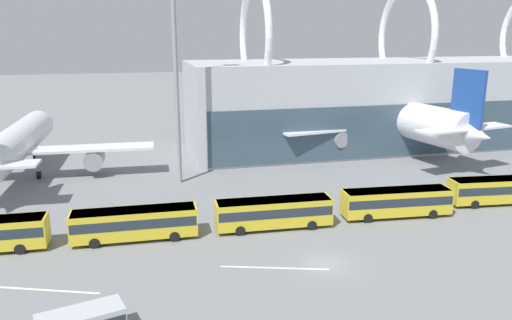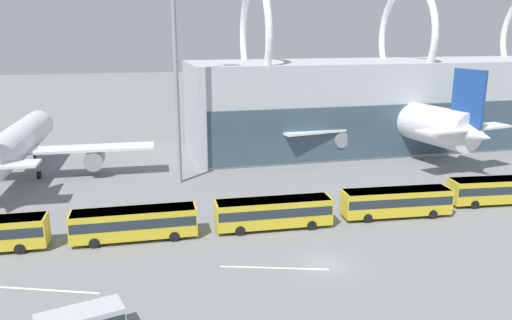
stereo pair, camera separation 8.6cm
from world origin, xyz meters
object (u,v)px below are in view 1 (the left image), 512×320
at_px(airliner_at_gate_far, 393,116).
at_px(shuttle_bus_3, 396,201).
at_px(floodlight_mast, 174,32).
at_px(shuttle_bus_2, 274,211).
at_px(shuttle_bus_4, 499,189).
at_px(airliner_at_gate_near, 14,146).
at_px(shuttle_bus_1, 135,222).

xyz_separation_m(airliner_at_gate_far, shuttle_bus_3, (-14.69, -27.72, -4.13)).
bearing_deg(floodlight_mast, shuttle_bus_2, -67.54).
relative_size(airliner_at_gate_far, shuttle_bus_2, 3.52).
distance_m(airliner_at_gate_far, shuttle_bus_2, 39.89).
bearing_deg(shuttle_bus_3, airliner_at_gate_far, 66.85).
distance_m(shuttle_bus_4, floodlight_mast, 43.15).
bearing_deg(airliner_at_gate_near, floodlight_mast, -105.83).
xyz_separation_m(shuttle_bus_1, shuttle_bus_4, (41.26, 0.41, 0.00)).
distance_m(shuttle_bus_1, shuttle_bus_2, 13.76).
xyz_separation_m(airliner_at_gate_far, shuttle_bus_1, (-42.20, -27.24, -4.13)).
height_order(airliner_at_gate_near, floodlight_mast, floodlight_mast).
bearing_deg(shuttle_bus_3, floodlight_mast, 143.81).
xyz_separation_m(shuttle_bus_1, floodlight_mast, (6.09, 18.10, 17.67)).
bearing_deg(airliner_at_gate_far, shuttle_bus_3, 142.05).
distance_m(shuttle_bus_1, floodlight_mast, 26.02).
bearing_deg(shuttle_bus_1, shuttle_bus_3, 0.88).
relative_size(airliner_at_gate_near, shuttle_bus_2, 3.10).
bearing_deg(shuttle_bus_3, shuttle_bus_2, -175.50).
height_order(shuttle_bus_1, floodlight_mast, floodlight_mast).
relative_size(shuttle_bus_2, shuttle_bus_3, 0.99).
height_order(shuttle_bus_3, shuttle_bus_4, same).
relative_size(airliner_at_gate_near, airliner_at_gate_far, 0.88).
bearing_deg(shuttle_bus_3, shuttle_bus_4, 8.51).
bearing_deg(shuttle_bus_2, floodlight_mast, 115.21).
distance_m(shuttle_bus_2, shuttle_bus_4, 27.52).
bearing_deg(shuttle_bus_2, shuttle_bus_4, 4.48).
height_order(shuttle_bus_1, shuttle_bus_4, same).
bearing_deg(shuttle_bus_4, airliner_at_gate_far, 94.17).
bearing_deg(floodlight_mast, shuttle_bus_1, -108.61).
height_order(airliner_at_gate_near, airliner_at_gate_far, airliner_at_gate_far).
xyz_separation_m(airliner_at_gate_near, airliner_at_gate_far, (57.54, 2.00, 1.31)).
xyz_separation_m(airliner_at_gate_near, shuttle_bus_1, (15.34, -25.23, -2.83)).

